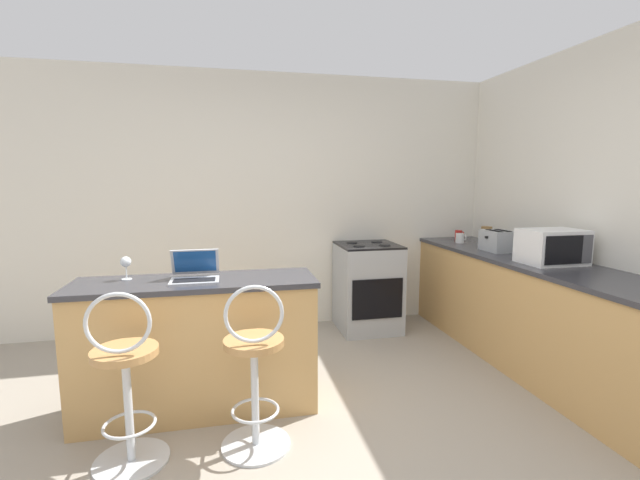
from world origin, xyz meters
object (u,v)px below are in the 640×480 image
at_px(laptop, 195,272).
at_px(microwave, 552,247).
at_px(bar_stool_far, 255,373).
at_px(bar_stool_near, 126,385).
at_px(storage_jar, 486,235).
at_px(wine_glass_tall, 126,263).
at_px(toaster, 498,241).
at_px(mug_white, 460,238).
at_px(mug_red, 459,235).
at_px(stove_range, 368,287).

bearing_deg(laptop, microwave, -0.60).
relative_size(bar_stool_far, microwave, 2.20).
distance_m(bar_stool_near, storage_jar, 3.57).
bearing_deg(bar_stool_far, wine_glass_tall, 141.44).
height_order(toaster, storage_jar, toaster).
xyz_separation_m(mug_white, mug_red, (0.11, 0.22, 0.00)).
bearing_deg(toaster, wine_glass_tall, -170.81).
relative_size(toaster, mug_red, 2.88).
distance_m(bar_stool_near, mug_red, 3.61).
distance_m(bar_stool_near, toaster, 3.21).
distance_m(stove_range, mug_red, 1.20).
bearing_deg(mug_red, stove_range, -173.36).
bearing_deg(bar_stool_far, bar_stool_near, 180.00).
bearing_deg(wine_glass_tall, stove_range, 29.53).
bearing_deg(bar_stool_far, microwave, 12.12).
distance_m(bar_stool_near, microwave, 3.10).
distance_m(laptop, mug_red, 3.02).
bearing_deg(wine_glass_tall, microwave, -2.23).
bearing_deg(microwave, laptop, 179.40).
xyz_separation_m(bar_stool_near, mug_white, (2.91, 1.68, 0.48)).
distance_m(mug_white, mug_red, 0.25).
relative_size(laptop, microwave, 0.68).
height_order(bar_stool_far, storage_jar, storage_jar).
height_order(bar_stool_near, wine_glass_tall, wine_glass_tall).
xyz_separation_m(bar_stool_near, wine_glass_tall, (-0.10, 0.62, 0.54)).
relative_size(storage_jar, mug_red, 1.71).
height_order(microwave, stove_range, microwave).
distance_m(laptop, stove_range, 2.09).
bearing_deg(mug_white, wine_glass_tall, -160.63).
bearing_deg(mug_red, microwave, -90.87).
bearing_deg(bar_stool_near, storage_jar, 26.76).
xyz_separation_m(stove_range, storage_jar, (1.21, -0.19, 0.53)).
height_order(bar_stool_far, mug_red, mug_red).
relative_size(bar_stool_far, stove_range, 1.09).
bearing_deg(bar_stool_far, mug_red, 39.03).
bearing_deg(bar_stool_far, toaster, 26.05).
height_order(laptop, wine_glass_tall, laptop).
bearing_deg(mug_white, bar_stool_far, -143.07).
height_order(laptop, mug_white, laptop).
bearing_deg(mug_white, toaster, -85.00).
xyz_separation_m(bar_stool_far, stove_range, (1.26, 1.78, -0.01)).
distance_m(bar_stool_near, bar_stool_far, 0.68).
height_order(bar_stool_near, stove_range, bar_stool_near).
bearing_deg(bar_stool_near, mug_red, 32.18).
xyz_separation_m(bar_stool_far, mug_white, (2.23, 1.68, 0.48)).
height_order(mug_red, wine_glass_tall, wine_glass_tall).
bearing_deg(stove_range, bar_stool_far, -125.44).
height_order(laptop, microwave, microwave).
xyz_separation_m(bar_stool_far, toaster, (2.28, 1.12, 0.53)).
relative_size(bar_stool_far, storage_jar, 5.73).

